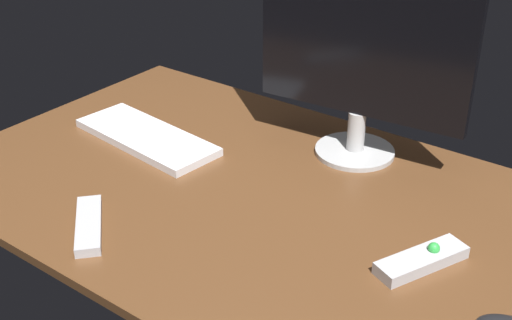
{
  "coord_description": "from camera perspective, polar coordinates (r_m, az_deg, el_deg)",
  "views": [
    {
      "loc": [
        69.54,
        -96.37,
        75.59
      ],
      "look_at": [
        -3.8,
        2.51,
        8.0
      ],
      "focal_mm": 47.13,
      "sensor_mm": 36.0,
      "label": 1
    }
  ],
  "objects": [
    {
      "name": "media_remote",
      "position": [
        1.23,
        13.91,
        -8.22
      ],
      "size": [
        12.01,
        18.46,
        3.79
      ],
      "rotation": [
        0.0,
        0.0,
        1.15
      ],
      "color": "#B7B7BC",
      "rests_on": "desk"
    },
    {
      "name": "monitor",
      "position": [
        1.47,
        9.08,
        9.67
      ],
      "size": [
        48.48,
        18.36,
        48.14
      ],
      "rotation": [
        0.0,
        0.0,
        0.09
      ],
      "color": "#BCBCBC",
      "rests_on": "desk"
    },
    {
      "name": "keyboard",
      "position": [
        1.63,
        -9.27,
        1.94
      ],
      "size": [
        39.22,
        18.43,
        1.89
      ],
      "primitive_type": "cube",
      "rotation": [
        0.0,
        0.0,
        -0.11
      ],
      "color": "white",
      "rests_on": "desk"
    },
    {
      "name": "desk",
      "position": [
        1.4,
        0.63,
        -3.35
      ],
      "size": [
        140.0,
        84.0,
        2.0
      ],
      "primitive_type": "cube",
      "color": "brown",
      "rests_on": "ground"
    },
    {
      "name": "tv_remote",
      "position": [
        1.33,
        -14.01,
        -5.37
      ],
      "size": [
        16.77,
        15.86,
        1.91
      ],
      "primitive_type": "cube",
      "rotation": [
        0.0,
        0.0,
        -0.74
      ],
      "color": "#B7B7BC",
      "rests_on": "desk"
    }
  ]
}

